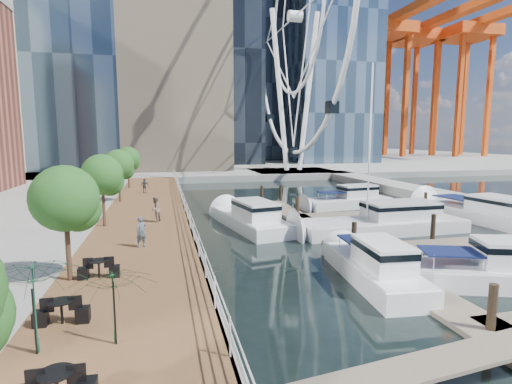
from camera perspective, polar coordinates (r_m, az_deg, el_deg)
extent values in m
plane|color=black|center=(16.18, 17.19, -16.83)|extent=(520.00, 520.00, 0.00)
cube|color=brown|center=(28.31, -15.66, -5.00)|extent=(6.00, 60.00, 1.00)
cube|color=#595954|center=(28.33, -9.57, -4.80)|extent=(0.25, 60.00, 1.00)
cube|color=gray|center=(115.02, -9.41, 4.72)|extent=(200.00, 114.00, 1.00)
cube|color=gray|center=(43.19, 26.81, -1.17)|extent=(4.00, 60.00, 1.00)
cube|color=gray|center=(68.41, 5.31, 2.69)|extent=(14.00, 12.00, 1.00)
cube|color=#6D6051|center=(25.84, 11.73, -7.01)|extent=(2.00, 32.00, 0.20)
cube|color=#6D6051|center=(27.29, 25.13, -6.80)|extent=(12.00, 2.00, 0.20)
cube|color=#6D6051|center=(35.45, 15.11, -3.06)|extent=(12.00, 2.00, 0.20)
cylinder|color=white|center=(67.77, 3.39, 14.09)|extent=(0.80, 0.80, 26.00)
cylinder|color=white|center=(69.35, 7.47, 13.90)|extent=(0.80, 0.80, 26.00)
torus|color=white|center=(70.82, 5.60, 23.70)|extent=(0.70, 44.70, 44.70)
cylinder|color=#3F2B1C|center=(17.59, -25.24, -7.61)|extent=(0.20, 0.20, 2.40)
sphere|color=#265B1E|center=(17.18, -25.65, -0.83)|extent=(2.60, 2.60, 2.60)
cylinder|color=#3F2B1C|center=(27.23, -20.93, -2.09)|extent=(0.20, 0.20, 2.40)
sphere|color=#265B1E|center=(26.96, -21.15, 2.32)|extent=(2.60, 2.60, 2.60)
cylinder|color=#3F2B1C|center=(37.06, -18.90, 0.54)|extent=(0.20, 0.20, 2.40)
sphere|color=#265B1E|center=(36.86, -19.05, 3.78)|extent=(2.60, 2.60, 2.60)
cylinder|color=#3F2B1C|center=(46.96, -17.73, 2.06)|extent=(0.20, 0.20, 2.40)
sphere|color=#265B1E|center=(46.81, -17.84, 4.62)|extent=(2.60, 2.60, 2.60)
imported|color=#485160|center=(21.51, -16.06, -5.50)|extent=(0.70, 0.62, 1.61)
imported|color=#876E5D|center=(27.56, -14.18, -2.41)|extent=(0.96, 1.04, 1.72)
imported|color=#383A46|center=(42.07, -15.61, 0.87)|extent=(0.92, 0.55, 1.47)
imported|color=#0E3417|center=(11.96, -19.57, -15.36)|extent=(2.94, 2.97, 2.09)
imported|color=#103B24|center=(12.22, -29.21, -14.34)|extent=(3.54, 3.57, 2.52)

